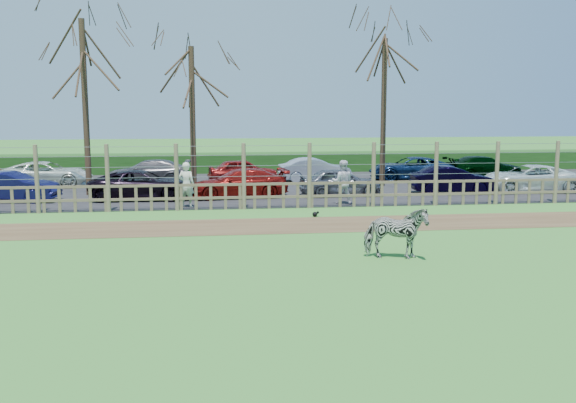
{
  "coord_description": "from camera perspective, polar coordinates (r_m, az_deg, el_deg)",
  "views": [
    {
      "loc": [
        -1.27,
        -16.01,
        3.92
      ],
      "look_at": [
        1.0,
        2.5,
        1.1
      ],
      "focal_mm": 40.0,
      "sensor_mm": 36.0,
      "label": 1
    }
  ],
  "objects": [
    {
      "name": "visitor_b",
      "position": [
        25.4,
        4.85,
        1.74
      ],
      "size": [
        0.95,
        0.81,
        1.72
      ],
      "primitive_type": "imported",
      "rotation": [
        0.0,
        0.0,
        2.94
      ],
      "color": "silver",
      "rests_on": "asphalt"
    },
    {
      "name": "dirt_strip",
      "position": [
        20.92,
        -3.39,
        -2.2
      ],
      "size": [
        34.0,
        2.8,
        0.01
      ],
      "primitive_type": "cube",
      "color": "brown",
      "rests_on": "ground"
    },
    {
      "name": "car_11",
      "position": [
        32.75,
        2.39,
        2.84
      ],
      "size": [
        3.72,
        1.53,
        1.2
      ],
      "primitive_type": "imported",
      "rotation": [
        0.0,
        0.0,
        1.64
      ],
      "color": "#ABB1C4",
      "rests_on": "asphalt"
    },
    {
      "name": "car_8",
      "position": [
        32.77,
        -20.7,
        2.3
      ],
      "size": [
        4.32,
        2.0,
        1.2
      ],
      "primitive_type": "imported",
      "rotation": [
        0.0,
        0.0,
        1.57
      ],
      "color": "silver",
      "rests_on": "asphalt"
    },
    {
      "name": "car_2",
      "position": [
        27.19,
        -12.81,
        1.45
      ],
      "size": [
        4.4,
        2.17,
        1.2
      ],
      "primitive_type": "imported",
      "rotation": [
        0.0,
        0.0,
        1.53
      ],
      "color": "black",
      "rests_on": "asphalt"
    },
    {
      "name": "car_5",
      "position": [
        29.18,
        14.39,
        1.87
      ],
      "size": [
        3.71,
        1.47,
        1.2
      ],
      "primitive_type": "imported",
      "rotation": [
        0.0,
        0.0,
        1.52
      ],
      "color": "black",
      "rests_on": "asphalt"
    },
    {
      "name": "car_1",
      "position": [
        28.21,
        -23.32,
        1.22
      ],
      "size": [
        3.76,
        1.68,
        1.2
      ],
      "primitive_type": "imported",
      "rotation": [
        0.0,
        0.0,
        1.46
      ],
      "color": "#121346",
      "rests_on": "asphalt"
    },
    {
      "name": "car_3",
      "position": [
        27.13,
        -4.39,
        1.63
      ],
      "size": [
        4.29,
        2.1,
        1.2
      ],
      "primitive_type": "imported",
      "rotation": [
        0.0,
        0.0,
        4.82
      ],
      "color": "maroon",
      "rests_on": "asphalt"
    },
    {
      "name": "hedge",
      "position": [
        37.68,
        -5.05,
        3.43
      ],
      "size": [
        46.0,
        2.0,
        1.1
      ],
      "primitive_type": "cube",
      "color": "#1E4716",
      "rests_on": "ground"
    },
    {
      "name": "car_4",
      "position": [
        27.68,
        4.68,
        1.76
      ],
      "size": [
        3.56,
        1.52,
        1.2
      ],
      "primitive_type": "imported",
      "rotation": [
        0.0,
        0.0,
        1.6
      ],
      "color": "#595B65",
      "rests_on": "asphalt"
    },
    {
      "name": "visitor_a",
      "position": [
        24.77,
        -9.02,
        1.49
      ],
      "size": [
        0.73,
        0.6,
        1.72
      ],
      "primitive_type": "imported",
      "rotation": [
        0.0,
        0.0,
        2.8
      ],
      "color": "beige",
      "rests_on": "asphalt"
    },
    {
      "name": "fence",
      "position": [
        24.24,
        -3.93,
        1.19
      ],
      "size": [
        30.16,
        0.16,
        2.5
      ],
      "color": "brown",
      "rests_on": "ground"
    },
    {
      "name": "crow",
      "position": [
        22.67,
        2.43,
        -1.12
      ],
      "size": [
        0.24,
        0.18,
        0.2
      ],
      "color": "black",
      "rests_on": "ground"
    },
    {
      "name": "ground",
      "position": [
        16.53,
        -2.39,
        -5.12
      ],
      "size": [
        120.0,
        120.0,
        0.0
      ],
      "primitive_type": "plane",
      "color": "#5CA748",
      "rests_on": "ground"
    },
    {
      "name": "tree_right",
      "position": [
        31.16,
        8.56,
        10.93
      ],
      "size": [
        4.8,
        4.8,
        7.35
      ],
      "color": "#3D2B1E",
      "rests_on": "ground"
    },
    {
      "name": "tree_left",
      "position": [
        29.03,
        -17.73,
        11.55
      ],
      "size": [
        4.8,
        4.8,
        7.88
      ],
      "color": "#3D2B1E",
      "rests_on": "ground"
    },
    {
      "name": "asphalt",
      "position": [
        30.78,
        -4.58,
        1.29
      ],
      "size": [
        44.0,
        13.0,
        0.04
      ],
      "primitive_type": "cube",
      "color": "#232326",
      "rests_on": "ground"
    },
    {
      "name": "zebra",
      "position": [
        16.63,
        9.55,
        -2.76
      ],
      "size": [
        1.74,
        1.09,
        1.36
      ],
      "primitive_type": "imported",
      "rotation": [
        0.0,
        0.0,
        1.33
      ],
      "color": "gray",
      "rests_on": "ground"
    },
    {
      "name": "car_12",
      "position": [
        33.96,
        10.85,
        2.9
      ],
      "size": [
        4.49,
        2.41,
        1.2
      ],
      "primitive_type": "imported",
      "rotation": [
        0.0,
        0.0,
        4.61
      ],
      "color": "#0E2246",
      "rests_on": "asphalt"
    },
    {
      "name": "car_6",
      "position": [
        30.9,
        20.61,
        1.95
      ],
      "size": [
        4.41,
        2.2,
        1.2
      ],
      "primitive_type": "imported",
      "rotation": [
        0.0,
        0.0,
        4.66
      ],
      "color": "white",
      "rests_on": "asphalt"
    },
    {
      "name": "car_10",
      "position": [
        32.23,
        -4.01,
        2.74
      ],
      "size": [
        3.65,
        1.77,
        1.2
      ],
      "primitive_type": "imported",
      "rotation": [
        0.0,
        0.0,
        1.67
      ],
      "color": "maroon",
      "rests_on": "asphalt"
    },
    {
      "name": "tree_mid",
      "position": [
        29.53,
        -8.55,
        10.34
      ],
      "size": [
        4.8,
        4.8,
        6.83
      ],
      "color": "#3D2B1E",
      "rests_on": "ground"
    },
    {
      "name": "car_13",
      "position": [
        35.42,
        17.04,
        2.91
      ],
      "size": [
        4.25,
        1.98,
        1.2
      ],
      "primitive_type": "imported",
      "rotation": [
        0.0,
        0.0,
        1.65
      ],
      "color": "black",
      "rests_on": "asphalt"
    },
    {
      "name": "car_9",
      "position": [
        32.31,
        -12.33,
        2.57
      ],
      "size": [
        4.19,
        1.81,
        1.2
      ],
      "primitive_type": "imported",
      "rotation": [
        0.0,
        0.0,
        4.68
      ],
      "color": "#5C575B",
      "rests_on": "asphalt"
    }
  ]
}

